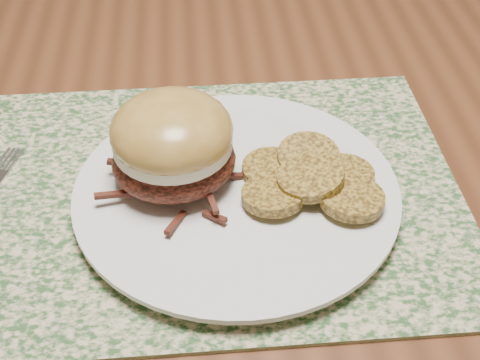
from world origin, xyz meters
name	(u,v)px	position (x,y,z in m)	size (l,w,h in m)	color
dining_table	(414,92)	(0.00, 0.00, 0.67)	(1.50, 0.90, 0.75)	brown
placemat	(203,192)	(-0.28, -0.26, 0.75)	(0.45, 0.33, 0.00)	#2F522A
dinner_plate	(237,194)	(-0.25, -0.27, 0.76)	(0.26, 0.26, 0.02)	silver
pork_sandwich	(173,143)	(-0.30, -0.26, 0.81)	(0.13, 0.12, 0.08)	black
roasted_potatoes	(310,178)	(-0.19, -0.27, 0.78)	(0.13, 0.12, 0.03)	olive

